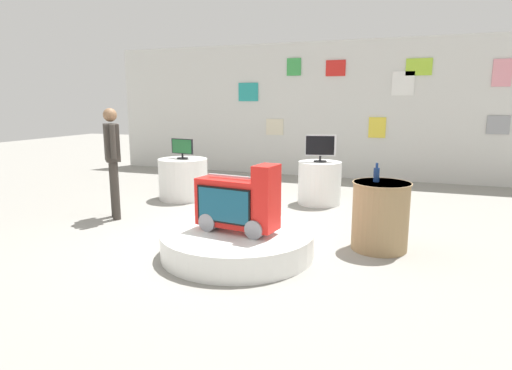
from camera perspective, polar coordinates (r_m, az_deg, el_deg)
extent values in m
plane|color=gray|center=(5.71, -3.95, -6.92)|extent=(30.00, 30.00, 0.00)
cube|color=silver|center=(10.36, 7.71, 9.79)|extent=(10.42, 0.10, 3.12)
cube|color=teal|center=(10.77, -1.03, 12.24)|extent=(0.51, 0.02, 0.44)
cube|color=beige|center=(10.55, 2.50, 7.71)|extent=(0.43, 0.02, 0.39)
cube|color=pink|center=(10.20, 29.88, 12.80)|extent=(0.35, 0.02, 0.54)
cube|color=yellow|center=(10.09, 15.78, 7.36)|extent=(0.37, 0.02, 0.46)
cube|color=green|center=(10.44, 5.06, 15.35)|extent=(0.34, 0.02, 0.40)
cube|color=#9ECC33|center=(10.08, 20.82, 14.45)|extent=(0.53, 0.02, 0.35)
cube|color=white|center=(10.06, 18.94, 12.64)|extent=(0.46, 0.02, 0.51)
cube|color=red|center=(10.23, 10.53, 15.01)|extent=(0.44, 0.02, 0.35)
cube|color=gray|center=(10.20, 29.48, 6.95)|extent=(0.43, 0.02, 0.38)
cylinder|color=white|center=(5.02, -2.48, -7.71)|extent=(1.76, 1.76, 0.28)
cylinder|color=gray|center=(5.11, -5.45, -4.53)|extent=(0.26, 0.41, 0.21)
cylinder|color=gray|center=(4.81, 0.64, -5.46)|extent=(0.26, 0.41, 0.21)
cube|color=red|center=(4.89, -2.52, -2.41)|extent=(0.99, 0.46, 0.54)
cube|color=red|center=(4.65, 1.38, 1.51)|extent=(0.25, 0.36, 0.19)
cube|color=black|center=(4.79, -4.37, -2.73)|extent=(0.68, 0.11, 0.41)
cube|color=navy|center=(4.79, -4.37, -2.73)|extent=(0.64, 0.11, 0.37)
cube|color=#B2B2B7|center=(4.83, -2.55, 1.08)|extent=(0.76, 0.14, 0.02)
cylinder|color=white|center=(7.55, 8.43, 0.29)|extent=(0.74, 0.74, 0.74)
cylinder|color=black|center=(7.50, 8.51, 3.15)|extent=(0.22, 0.22, 0.02)
cylinder|color=black|center=(7.49, 8.52, 3.55)|extent=(0.04, 0.04, 0.08)
cube|color=silver|center=(7.46, 8.57, 5.23)|extent=(0.52, 0.16, 0.36)
cube|color=black|center=(7.44, 8.49, 5.22)|extent=(0.47, 0.13, 0.32)
cylinder|color=white|center=(7.98, -9.63, 0.83)|extent=(0.89, 0.89, 0.74)
cylinder|color=black|center=(7.93, -9.72, 3.53)|extent=(0.21, 0.21, 0.02)
cylinder|color=black|center=(7.92, -9.73, 3.86)|extent=(0.04, 0.04, 0.07)
cube|color=black|center=(7.90, -9.77, 5.09)|extent=(0.46, 0.11, 0.27)
cube|color=#1E5B2D|center=(7.88, -9.83, 5.08)|extent=(0.42, 0.08, 0.24)
cylinder|color=#9E7F56|center=(5.35, 16.16, -3.98)|extent=(0.66, 0.66, 0.82)
cylinder|color=#9E7F56|center=(5.26, 16.39, 0.26)|extent=(0.69, 0.69, 0.02)
cylinder|color=navy|center=(5.26, 15.70, 1.30)|extent=(0.07, 0.07, 0.17)
cylinder|color=navy|center=(5.25, 15.76, 2.52)|extent=(0.03, 0.03, 0.06)
cylinder|color=#38332D|center=(6.77, -18.18, -0.74)|extent=(0.12, 0.12, 0.89)
cylinder|color=#38332D|center=(6.97, -18.32, -0.43)|extent=(0.12, 0.12, 0.89)
cube|color=#38332D|center=(6.77, -18.61, 5.38)|extent=(0.40, 0.41, 0.55)
sphere|color=#8C6647|center=(6.75, -18.82, 8.80)|extent=(0.20, 0.20, 0.20)
cylinder|color=#38332D|center=(6.53, -18.46, 5.45)|extent=(0.08, 0.08, 0.49)
cylinder|color=#38332D|center=(7.01, -18.78, 5.76)|extent=(0.08, 0.08, 0.49)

